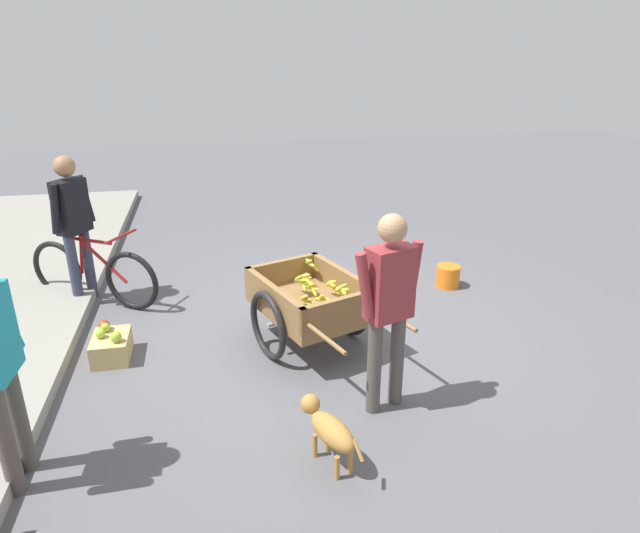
% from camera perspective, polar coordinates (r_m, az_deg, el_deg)
% --- Properties ---
extents(ground_plane, '(24.00, 24.00, 0.00)m').
position_cam_1_polar(ground_plane, '(5.56, 0.68, -6.88)').
color(ground_plane, '#56565B').
extents(fruit_cart, '(1.81, 1.28, 0.71)m').
position_cam_1_polar(fruit_cart, '(5.17, -0.97, -3.75)').
color(fruit_cart, olive).
rests_on(fruit_cart, ground).
extents(vendor_person, '(0.31, 0.56, 1.58)m').
position_cam_1_polar(vendor_person, '(4.10, 7.09, -3.19)').
color(vendor_person, '#4C4742').
rests_on(vendor_person, ground).
extents(bicycle, '(0.91, 1.45, 0.85)m').
position_cam_1_polar(bicycle, '(6.54, -22.23, -0.64)').
color(bicycle, black).
rests_on(bicycle, ground).
extents(cyclist_person, '(0.46, 0.36, 1.62)m').
position_cam_1_polar(cyclist_person, '(6.45, -24.02, 4.65)').
color(cyclist_person, '#333851').
rests_on(cyclist_person, ground).
extents(dog, '(0.63, 0.34, 0.40)m').
position_cam_1_polar(dog, '(3.88, 0.93, -16.27)').
color(dog, '#AD7A38').
rests_on(dog, ground).
extents(plastic_bucket, '(0.28, 0.28, 0.26)m').
position_cam_1_polar(plastic_bucket, '(6.73, 12.99, -0.98)').
color(plastic_bucket, orange).
rests_on(plastic_bucket, ground).
extents(apple_crate, '(0.44, 0.32, 0.32)m').
position_cam_1_polar(apple_crate, '(5.44, -20.64, -7.61)').
color(apple_crate, tan).
rests_on(apple_crate, ground).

